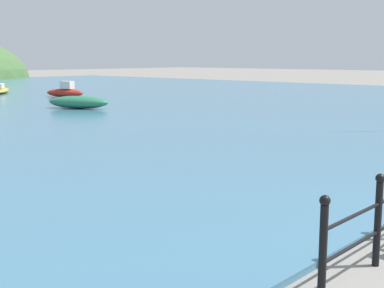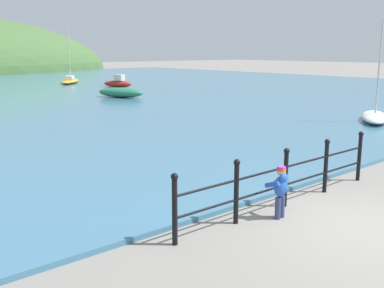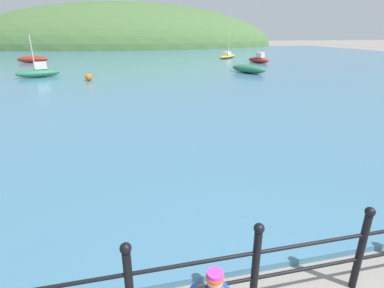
% 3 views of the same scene
% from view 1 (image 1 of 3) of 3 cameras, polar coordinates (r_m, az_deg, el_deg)
% --- Properties ---
extents(boat_nearest_quay, '(2.38, 3.36, 0.64)m').
position_cam_1_polar(boat_nearest_quay, '(27.53, -12.01, 4.39)').
color(boat_nearest_quay, '#287551').
rests_on(boat_nearest_quay, water).
extents(boat_far_left, '(1.77, 2.92, 1.04)m').
position_cam_1_polar(boat_far_left, '(35.65, -13.38, 5.42)').
color(boat_far_left, maroon).
rests_on(boat_far_left, water).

